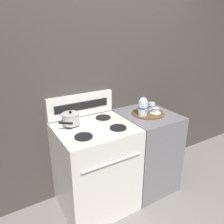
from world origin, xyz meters
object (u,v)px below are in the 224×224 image
at_px(saucepan, 71,119).
at_px(serving_tray, 148,113).
at_px(teapot, 143,106).
at_px(creamer_jug, 152,106).
at_px(stove, 96,167).
at_px(teacup_left, 156,111).
at_px(teacup_right, 143,108).

relative_size(saucepan, serving_tray, 0.69).
xyz_separation_m(teapot, creamer_jug, (0.19, 0.08, -0.06)).
relative_size(stove, serving_tray, 2.64).
xyz_separation_m(stove, teacup_left, (0.73, -0.05, 0.50)).
distance_m(saucepan, creamer_jug, 0.94).
distance_m(serving_tray, creamer_jug, 0.13).
xyz_separation_m(teacup_left, teacup_right, (-0.07, 0.13, 0.00)).
relative_size(stove, creamer_jug, 11.29).
height_order(saucepan, creamer_jug, saucepan).
bearing_deg(teacup_right, saucepan, 176.10).
bearing_deg(stove, creamer_jug, 4.31).
relative_size(teacup_right, creamer_jug, 1.44).
height_order(teacup_left, creamer_jug, creamer_jug).
relative_size(serving_tray, creamer_jug, 4.27).
bearing_deg(teacup_right, creamer_jug, -16.45).
bearing_deg(saucepan, teapot, -12.88).
bearing_deg(serving_tray, stove, 179.71).
bearing_deg(stove, saucepan, 140.91).
bearing_deg(teapot, serving_tray, 12.83).
height_order(teapot, creamer_jug, teapot).
xyz_separation_m(stove, teapot, (0.56, -0.02, 0.57)).
relative_size(teacup_left, creamer_jug, 1.44).
xyz_separation_m(teapot, teacup_left, (0.16, -0.02, -0.07)).
xyz_separation_m(serving_tray, teapot, (-0.09, -0.02, 0.10)).
bearing_deg(serving_tray, teacup_right, 93.57).
distance_m(teapot, creamer_jug, 0.22).
xyz_separation_m(serving_tray, creamer_jug, (0.10, 0.06, 0.05)).
relative_size(serving_tray, teacup_right, 2.96).
distance_m(stove, teacup_left, 0.88).
relative_size(saucepan, teapot, 1.15).
height_order(teacup_right, creamer_jug, creamer_jug).
distance_m(teapot, teacup_left, 0.18).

